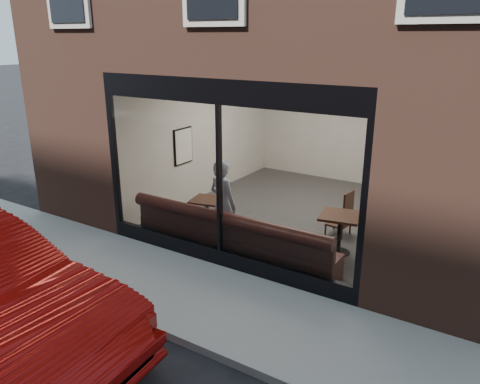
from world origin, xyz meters
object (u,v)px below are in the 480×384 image
Objects in this scene: cafe_table_left at (207,200)px; cafe_chair_right at (338,224)px; banquette at (233,245)px; person at (223,205)px; cafe_table_right at (340,216)px; cafe_chair_left at (218,214)px.

cafe_table_left is 1.48× the size of cafe_chair_right.
cafe_table_left is at bearing 150.65° from banquette.
banquette is 0.76m from person.
cafe_chair_right is at bearing -120.27° from person.
cafe_chair_right is (-0.31, 0.79, -0.50)m from cafe_table_right.
cafe_table_right reaches higher than cafe_chair_right.
cafe_chair_right is at bearing 111.64° from cafe_table_right.
cafe_table_right is at bearing -173.84° from cafe_chair_left.
cafe_chair_left is at bearing -179.15° from cafe_table_right.
cafe_chair_left is at bearing -36.79° from person.
person is at bearing 135.39° from cafe_chair_left.
person is 2.44× the size of cafe_table_right.
banquette is at bearing 162.15° from person.
person is 4.38× the size of cafe_chair_right.
cafe_chair_left is (-2.68, -0.04, -0.50)m from cafe_table_right.
person reaches higher than cafe_table_left.
cafe_table_left is 1.57× the size of cafe_chair_left.
person is 4.63× the size of cafe_chair_left.
cafe_table_right is (2.55, 0.59, 0.00)m from cafe_table_left.
person is 2.44m from cafe_chair_right.
cafe_chair_left is (-1.10, 1.10, 0.01)m from banquette.
banquette is 10.83× the size of cafe_chair_left.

